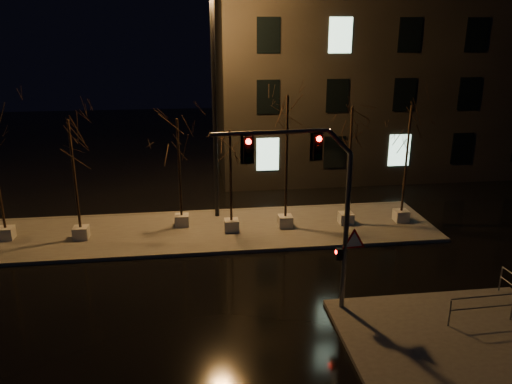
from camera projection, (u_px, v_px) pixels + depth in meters
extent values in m
plane|color=black|center=(207.00, 297.00, 17.86)|extent=(90.00, 90.00, 0.00)
cube|color=#494641|center=(203.00, 231.00, 23.49)|extent=(22.00, 5.00, 0.15)
cube|color=#494641|center=(454.00, 336.00, 15.45)|extent=(7.00, 5.00, 0.15)
cube|color=black|center=(399.00, 54.00, 34.20)|extent=(25.00, 12.00, 15.00)
cube|color=#A5A39A|center=(6.00, 233.00, 22.31)|extent=(0.65, 0.65, 0.55)
cube|color=#A5A39A|center=(81.00, 233.00, 22.37)|extent=(0.65, 0.65, 0.55)
cylinder|color=black|center=(74.00, 175.00, 21.54)|extent=(0.11, 0.11, 4.84)
cube|color=#A5A39A|center=(182.00, 220.00, 23.83)|extent=(0.65, 0.65, 0.55)
cylinder|color=black|center=(179.00, 168.00, 23.03)|extent=(0.11, 0.11, 4.60)
cube|color=#A5A39A|center=(232.00, 225.00, 23.22)|extent=(0.65, 0.65, 0.55)
cylinder|color=black|center=(231.00, 176.00, 22.48)|extent=(0.11, 0.11, 4.21)
cube|color=#A5A39A|center=(285.00, 221.00, 23.70)|extent=(0.65, 0.65, 0.55)
cylinder|color=black|center=(287.00, 158.00, 22.74)|extent=(0.11, 0.11, 5.66)
cube|color=#A5A39A|center=(346.00, 218.00, 24.08)|extent=(0.65, 0.65, 0.55)
cylinder|color=black|center=(349.00, 161.00, 23.20)|extent=(0.11, 0.11, 5.11)
cube|color=#A5A39A|center=(401.00, 216.00, 24.42)|extent=(0.65, 0.65, 0.55)
cylinder|color=black|center=(406.00, 160.00, 23.54)|extent=(0.11, 0.11, 5.10)
cylinder|color=#595C61|center=(346.00, 234.00, 16.12)|extent=(0.16, 0.16, 5.34)
cylinder|color=#595C61|center=(271.00, 132.00, 14.61)|extent=(3.56, 0.32, 0.12)
cube|color=black|center=(318.00, 147.00, 15.02)|extent=(0.28, 0.21, 0.80)
cube|color=black|center=(248.00, 150.00, 14.65)|extent=(0.28, 0.21, 0.80)
cube|color=black|center=(339.00, 254.00, 16.30)|extent=(0.20, 0.17, 0.40)
cone|color=red|center=(354.00, 241.00, 16.20)|extent=(0.93, 0.08, 0.92)
sphere|color=#FF0C07|center=(352.00, 137.00, 15.12)|extent=(0.16, 0.16, 0.16)
cylinder|color=black|center=(214.00, 110.00, 23.52)|extent=(0.21, 0.21, 10.69)
cylinder|color=#595C61|center=(450.00, 313.00, 15.70)|extent=(0.05, 0.05, 0.89)
cylinder|color=#595C61|center=(512.00, 307.00, 16.04)|extent=(0.05, 0.05, 0.89)
cylinder|color=#595C61|center=(484.00, 296.00, 15.72)|extent=(2.18, 0.12, 0.04)
cylinder|color=#595C61|center=(482.00, 308.00, 15.84)|extent=(2.18, 0.12, 0.04)
cylinder|color=#595C61|center=(500.00, 279.00, 17.85)|extent=(0.05, 0.05, 0.88)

